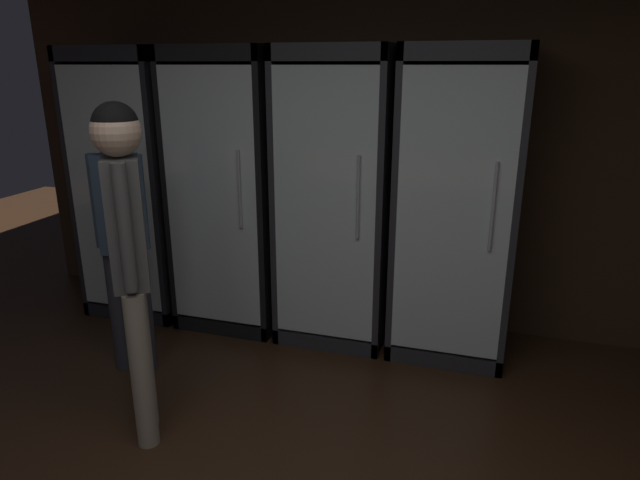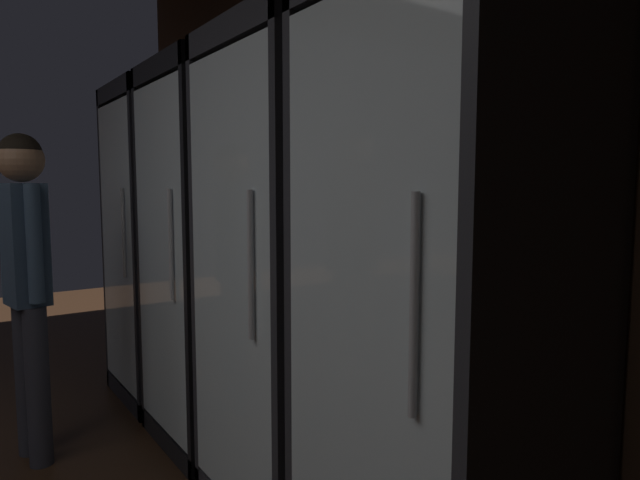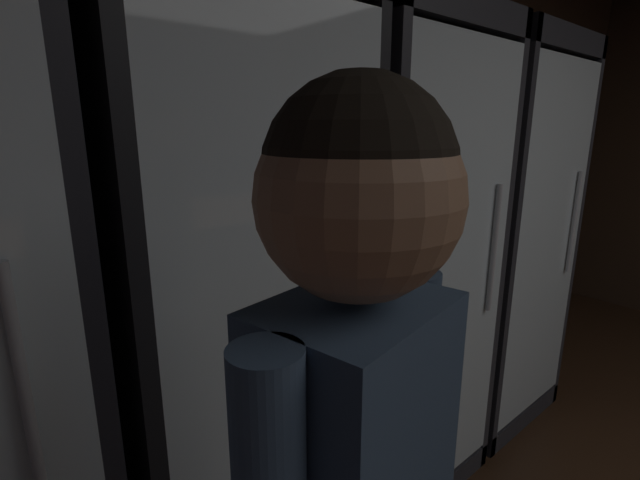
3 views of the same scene
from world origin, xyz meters
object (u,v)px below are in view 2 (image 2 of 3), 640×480
at_px(cooler_center, 309,280).
at_px(cooler_left, 227,258).
at_px(cooler_far_left, 175,246).
at_px(cooler_right, 454,317).
at_px(shopper_near, 26,263).

bearing_deg(cooler_center, cooler_left, -179.84).
bearing_deg(cooler_center, cooler_far_left, 180.00).
relative_size(cooler_right, shopper_near, 1.23).
distance_m(cooler_far_left, shopper_near, 1.01).
bearing_deg(cooler_far_left, cooler_left, -0.16).
height_order(cooler_center, shopper_near, cooler_center).
bearing_deg(shopper_near, cooler_left, 71.78).
xyz_separation_m(cooler_center, cooler_right, (0.76, -0.00, -0.00)).
bearing_deg(cooler_left, shopper_near, -108.22).
relative_size(cooler_far_left, cooler_left, 1.00).
bearing_deg(cooler_center, shopper_near, -139.71).
bearing_deg(cooler_far_left, cooler_right, -0.05).
height_order(cooler_left, cooler_center, same).
distance_m(cooler_center, cooler_right, 0.76).
relative_size(cooler_far_left, shopper_near, 1.23).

